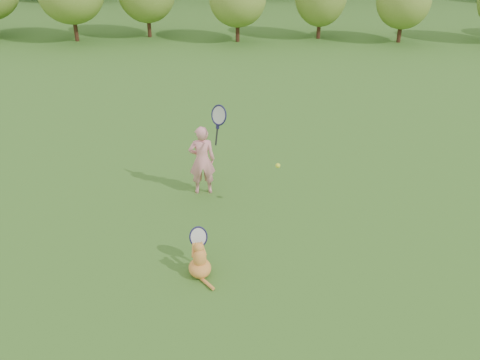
{
  "coord_description": "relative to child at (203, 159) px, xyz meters",
  "views": [
    {
      "loc": [
        0.19,
        -6.42,
        4.5
      ],
      "look_at": [
        0.2,
        0.8,
        0.7
      ],
      "focal_mm": 40.0,
      "sensor_mm": 36.0,
      "label": 1
    }
  ],
  "objects": [
    {
      "name": "ground",
      "position": [
        0.43,
        -1.68,
        -0.64
      ],
      "size": [
        100.0,
        100.0,
        0.0
      ],
      "primitive_type": "plane",
      "color": "#2C5217",
      "rests_on": "ground"
    },
    {
      "name": "child",
      "position": [
        0.0,
        0.0,
        0.0
      ],
      "size": [
        0.71,
        0.48,
        1.82
      ],
      "rotation": [
        0.0,
        0.0,
        3.26
      ],
      "color": "pink",
      "rests_on": "ground"
    },
    {
      "name": "cat",
      "position": [
        0.09,
        -2.28,
        -0.37
      ],
      "size": [
        0.44,
        0.75,
        0.69
      ],
      "rotation": [
        0.0,
        0.0,
        0.21
      ],
      "color": "orange",
      "rests_on": "ground"
    },
    {
      "name": "tennis_ball",
      "position": [
        1.22,
        -0.68,
        0.2
      ],
      "size": [
        0.07,
        0.07,
        0.07
      ],
      "color": "#CDE01A",
      "rests_on": "ground"
    }
  ]
}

